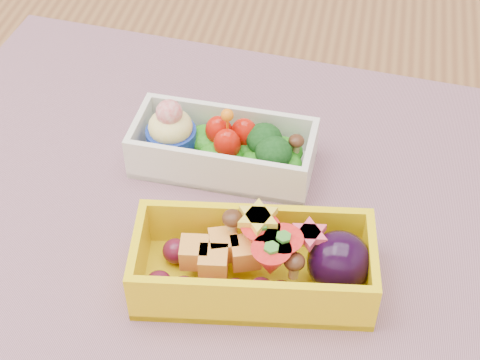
% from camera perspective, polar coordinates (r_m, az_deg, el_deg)
% --- Properties ---
extents(table, '(1.20, 0.80, 0.75)m').
position_cam_1_polar(table, '(0.63, 3.22, -11.20)').
color(table, brown).
rests_on(table, ground).
extents(placemat, '(0.60, 0.48, 0.00)m').
position_cam_1_polar(placemat, '(0.57, -0.84, -2.98)').
color(placemat, gray).
rests_on(placemat, table).
extents(bento_white, '(0.15, 0.07, 0.06)m').
position_cam_1_polar(bento_white, '(0.59, -1.39, 2.56)').
color(bento_white, silver).
rests_on(bento_white, placemat).
extents(bento_yellow, '(0.17, 0.09, 0.06)m').
position_cam_1_polar(bento_yellow, '(0.51, 1.49, -6.43)').
color(bento_yellow, yellow).
rests_on(bento_yellow, placemat).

